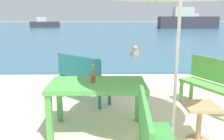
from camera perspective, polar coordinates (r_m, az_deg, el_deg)
sea_water at (r=31.90m, az=-0.24°, el=10.05°), size 120.00×50.00×0.08m
picnic_table_green at (r=3.52m, az=-3.47°, el=-4.79°), size 1.40×0.80×0.76m
beer_bottle_amber at (r=3.47m, az=-4.54°, el=-1.52°), size 0.07×0.07×0.26m
side_table_wood at (r=3.54m, az=20.17°, el=-10.64°), size 0.44×0.44×0.54m
bench_teal_center at (r=4.80m, az=-7.23°, el=-1.34°), size 1.14×1.06×0.95m
bench_green_left at (r=4.76m, az=22.81°, el=-2.41°), size 0.86×1.23×0.95m
swimmer_person at (r=10.00m, az=5.51°, el=4.46°), size 0.34×0.34×0.41m
boat_sailboat at (r=48.28m, az=19.30°, el=11.22°), size 5.19×1.42×1.89m
boat_barge at (r=31.08m, az=17.46°, el=11.14°), size 6.99×1.91×2.54m
boat_fishing_trawler at (r=33.16m, az=-15.84°, el=10.59°), size 3.72×1.01×1.35m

